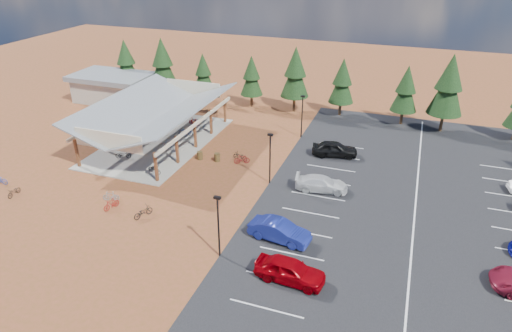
% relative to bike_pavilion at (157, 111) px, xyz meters
% --- Properties ---
extents(ground, '(140.00, 140.00, 0.00)m').
position_rel_bike_pavilion_xyz_m(ground, '(10.00, -7.00, -3.82)').
color(ground, brown).
rests_on(ground, ground).
extents(asphalt_lot, '(27.00, 44.00, 0.04)m').
position_rel_bike_pavilion_xyz_m(asphalt_lot, '(28.50, -4.00, -3.80)').
color(asphalt_lot, black).
rests_on(asphalt_lot, ground).
extents(concrete_pad, '(10.60, 18.60, 0.10)m').
position_rel_bike_pavilion_xyz_m(concrete_pad, '(0.00, 0.00, -3.77)').
color(concrete_pad, gray).
rests_on(concrete_pad, ground).
extents(bike_pavilion, '(11.65, 19.40, 4.97)m').
position_rel_bike_pavilion_xyz_m(bike_pavilion, '(0.00, 0.00, 0.00)').
color(bike_pavilion, brown).
rests_on(bike_pavilion, concrete_pad).
extents(outbuilding, '(11.00, 7.00, 3.90)m').
position_rel_bike_pavilion_xyz_m(outbuilding, '(-14.00, 11.00, -1.80)').
color(outbuilding, '#ADA593').
rests_on(outbuilding, ground).
extents(lamp_post_0, '(0.50, 0.25, 5.14)m').
position_rel_bike_pavilion_xyz_m(lamp_post_0, '(15.00, -17.00, -0.85)').
color(lamp_post_0, black).
rests_on(lamp_post_0, ground).
extents(lamp_post_1, '(0.50, 0.25, 5.14)m').
position_rel_bike_pavilion_xyz_m(lamp_post_1, '(15.00, -5.00, -0.85)').
color(lamp_post_1, black).
rests_on(lamp_post_1, ground).
extents(lamp_post_2, '(0.50, 0.25, 5.14)m').
position_rel_bike_pavilion_xyz_m(lamp_post_2, '(15.00, 7.00, -0.85)').
color(lamp_post_2, black).
rests_on(lamp_post_2, ground).
extents(trash_bin_0, '(0.60, 0.60, 0.90)m').
position_rel_bike_pavilion_xyz_m(trash_bin_0, '(6.34, -2.53, -3.37)').
color(trash_bin_0, '#49371A').
rests_on(trash_bin_0, ground).
extents(trash_bin_1, '(0.60, 0.60, 0.90)m').
position_rel_bike_pavilion_xyz_m(trash_bin_1, '(8.27, -2.33, -3.37)').
color(trash_bin_1, '#49371A').
rests_on(trash_bin_1, ground).
extents(pine_0, '(3.48, 3.48, 8.10)m').
position_rel_bike_pavilion_xyz_m(pine_0, '(-13.86, 14.73, 1.12)').
color(pine_0, '#382314').
rests_on(pine_0, ground).
extents(pine_1, '(3.82, 3.82, 8.90)m').
position_rel_bike_pavilion_xyz_m(pine_1, '(-7.30, 14.09, 1.61)').
color(pine_1, '#382314').
rests_on(pine_1, ground).
extents(pine_2, '(2.96, 2.96, 6.90)m').
position_rel_bike_pavilion_xyz_m(pine_2, '(-1.57, 15.28, 0.39)').
color(pine_2, '#382314').
rests_on(pine_2, ground).
extents(pine_3, '(3.07, 3.07, 7.14)m').
position_rel_bike_pavilion_xyz_m(pine_3, '(5.67, 15.36, 0.53)').
color(pine_3, '#382314').
rests_on(pine_3, ground).
extents(pine_4, '(3.77, 3.77, 8.77)m').
position_rel_bike_pavilion_xyz_m(pine_4, '(11.78, 15.44, 1.53)').
color(pine_4, '#382314').
rests_on(pine_4, ground).
extents(pine_5, '(3.28, 3.28, 7.63)m').
position_rel_bike_pavilion_xyz_m(pine_5, '(17.95, 15.96, 0.83)').
color(pine_5, '#382314').
rests_on(pine_5, ground).
extents(pine_6, '(3.24, 3.24, 7.54)m').
position_rel_bike_pavilion_xyz_m(pine_6, '(25.89, 15.34, 0.78)').
color(pine_6, '#382314').
rests_on(pine_6, ground).
extents(pine_7, '(4.09, 4.09, 9.52)m').
position_rel_bike_pavilion_xyz_m(pine_7, '(30.59, 14.49, 2.00)').
color(pine_7, '#382314').
rests_on(pine_7, ground).
extents(bike_0, '(1.76, 1.10, 0.87)m').
position_rel_bike_pavilion_xyz_m(bike_0, '(-1.40, -5.24, -3.29)').
color(bike_0, black).
rests_on(bike_0, concrete_pad).
extents(bike_1, '(1.82, 0.77, 1.06)m').
position_rel_bike_pavilion_xyz_m(bike_1, '(-2.70, -1.32, -3.19)').
color(bike_1, gray).
rests_on(bike_1, concrete_pad).
extents(bike_2, '(1.75, 1.03, 0.87)m').
position_rel_bike_pavilion_xyz_m(bike_2, '(-1.22, 1.84, -3.29)').
color(bike_2, navy).
rests_on(bike_2, concrete_pad).
extents(bike_3, '(1.52, 0.43, 0.92)m').
position_rel_bike_pavilion_xyz_m(bike_3, '(-1.59, 4.26, -3.27)').
color(bike_3, '#A0213D').
rests_on(bike_3, concrete_pad).
extents(bike_4, '(1.72, 0.93, 0.86)m').
position_rel_bike_pavilion_xyz_m(bike_4, '(3.55, -7.12, -3.29)').
color(bike_4, black).
rests_on(bike_4, concrete_pad).
extents(bike_5, '(1.72, 0.90, 0.99)m').
position_rel_bike_pavilion_xyz_m(bike_5, '(2.25, -2.02, -3.23)').
color(bike_5, gray).
rests_on(bike_5, concrete_pad).
extents(bike_6, '(1.89, 0.81, 0.96)m').
position_rel_bike_pavilion_xyz_m(bike_6, '(1.95, 2.67, -3.24)').
color(bike_6, navy).
rests_on(bike_6, concrete_pad).
extents(bike_7, '(1.62, 0.79, 0.94)m').
position_rel_bike_pavilion_xyz_m(bike_7, '(1.35, 5.98, -3.26)').
color(bike_7, '#9E0C13').
rests_on(bike_7, concrete_pad).
extents(bike_8, '(0.68, 1.61, 0.82)m').
position_rel_bike_pavilion_xyz_m(bike_8, '(-6.37, -15.22, -3.41)').
color(bike_8, black).
rests_on(bike_8, ground).
extents(bike_11, '(0.91, 1.69, 0.98)m').
position_rel_bike_pavilion_xyz_m(bike_11, '(3.43, -14.12, -3.33)').
color(bike_11, '#A01A15').
rests_on(bike_11, ground).
extents(bike_12, '(1.31, 1.96, 0.97)m').
position_rel_bike_pavilion_xyz_m(bike_12, '(6.74, -14.31, -3.34)').
color(bike_12, black).
rests_on(bike_12, ground).
extents(bike_13, '(1.57, 0.89, 0.91)m').
position_rel_bike_pavilion_xyz_m(bike_13, '(2.54, -12.94, -3.37)').
color(bike_13, gray).
rests_on(bike_13, ground).
extents(bike_15, '(1.70, 1.21, 1.01)m').
position_rel_bike_pavilion_xyz_m(bike_15, '(10.94, -1.98, -3.32)').
color(bike_15, maroon).
rests_on(bike_15, ground).
extents(bike_16, '(1.86, 1.01, 0.92)m').
position_rel_bike_pavilion_xyz_m(bike_16, '(10.50, -1.30, -3.36)').
color(bike_16, black).
rests_on(bike_16, ground).
extents(car_0, '(5.05, 2.31, 1.68)m').
position_rel_bike_pavilion_xyz_m(car_0, '(20.67, -17.86, -2.94)').
color(car_0, '#8C0108').
rests_on(car_0, asphalt_lot).
extents(car_1, '(5.09, 2.35, 1.62)m').
position_rel_bike_pavilion_xyz_m(car_1, '(18.61, -13.58, -2.98)').
color(car_1, navy).
rests_on(car_1, asphalt_lot).
extents(car_3, '(5.11, 2.72, 1.41)m').
position_rel_bike_pavilion_xyz_m(car_3, '(20.02, -4.79, -3.08)').
color(car_3, silver).
rests_on(car_3, asphalt_lot).
extents(car_4, '(5.12, 2.85, 1.65)m').
position_rel_bike_pavilion_xyz_m(car_4, '(19.73, 3.10, -2.96)').
color(car_4, black).
rests_on(car_4, asphalt_lot).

